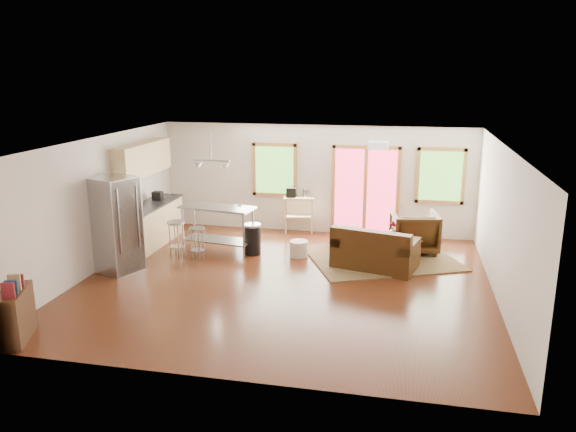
% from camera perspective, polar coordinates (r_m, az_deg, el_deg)
% --- Properties ---
extents(floor, '(7.50, 7.00, 0.02)m').
position_cam_1_polar(floor, '(10.56, -0.34, -6.77)').
color(floor, '#37180B').
rests_on(floor, ground).
extents(ceiling, '(7.50, 7.00, 0.02)m').
position_cam_1_polar(ceiling, '(9.92, -0.36, 7.48)').
color(ceiling, silver).
rests_on(ceiling, ground).
extents(back_wall, '(7.50, 0.02, 2.60)m').
position_cam_1_polar(back_wall, '(13.53, 2.81, 3.75)').
color(back_wall, beige).
rests_on(back_wall, ground).
extents(left_wall, '(0.02, 7.00, 2.60)m').
position_cam_1_polar(left_wall, '(11.54, -18.92, 1.08)').
color(left_wall, beige).
rests_on(left_wall, ground).
extents(right_wall, '(0.02, 7.00, 2.60)m').
position_cam_1_polar(right_wall, '(10.08, 21.03, -0.98)').
color(right_wall, beige).
rests_on(right_wall, ground).
extents(front_wall, '(7.50, 0.02, 2.60)m').
position_cam_1_polar(front_wall, '(6.93, -6.57, -6.95)').
color(front_wall, beige).
rests_on(front_wall, ground).
extents(window_left, '(1.10, 0.05, 1.30)m').
position_cam_1_polar(window_left, '(13.64, -1.37, 4.70)').
color(window_left, '#346321').
rests_on(window_left, back_wall).
extents(french_doors, '(1.60, 0.05, 2.10)m').
position_cam_1_polar(french_doors, '(13.39, 7.85, 2.64)').
color(french_doors, '#CC2C4C').
rests_on(french_doors, back_wall).
extents(window_right, '(1.10, 0.05, 1.30)m').
position_cam_1_polar(window_right, '(13.31, 15.24, 3.95)').
color(window_right, '#346321').
rests_on(window_right, back_wall).
extents(rug, '(3.56, 3.23, 0.03)m').
position_cam_1_polar(rug, '(11.96, 9.51, -4.26)').
color(rug, '#45623A').
rests_on(rug, floor).
extents(loveseat, '(1.78, 1.28, 0.86)m').
position_cam_1_polar(loveseat, '(11.30, 8.78, -3.63)').
color(loveseat, black).
rests_on(loveseat, floor).
extents(coffee_table, '(1.09, 0.77, 0.40)m').
position_cam_1_polar(coffee_table, '(11.94, 10.32, -2.68)').
color(coffee_table, '#372112').
rests_on(coffee_table, floor).
extents(armchair, '(1.09, 1.05, 0.98)m').
position_cam_1_polar(armchair, '(12.43, 12.70, -1.40)').
color(armchair, black).
rests_on(armchair, floor).
extents(ottoman, '(0.80, 0.80, 0.43)m').
position_cam_1_polar(ottoman, '(12.53, 6.19, -2.32)').
color(ottoman, black).
rests_on(ottoman, floor).
extents(pouf, '(0.50, 0.50, 0.34)m').
position_cam_1_polar(pouf, '(11.92, 1.10, -3.34)').
color(pouf, beige).
rests_on(pouf, floor).
extents(vase, '(0.21, 0.22, 0.34)m').
position_cam_1_polar(vase, '(12.13, 10.54, -1.52)').
color(vase, silver).
rests_on(vase, coffee_table).
extents(book, '(0.22, 0.09, 0.30)m').
position_cam_1_polar(book, '(11.91, 12.41, -1.80)').
color(book, maroon).
rests_on(book, coffee_table).
extents(cabinets, '(0.64, 2.24, 2.30)m').
position_cam_1_polar(cabinets, '(12.95, -13.96, 1.16)').
color(cabinets, tan).
rests_on(cabinets, floor).
extents(refrigerator, '(0.96, 0.95, 1.87)m').
position_cam_1_polar(refrigerator, '(11.38, -17.06, -0.84)').
color(refrigerator, '#B7BABC').
rests_on(refrigerator, floor).
extents(island, '(1.67, 0.87, 1.01)m').
position_cam_1_polar(island, '(12.19, -7.16, -0.48)').
color(island, '#B7BABC').
rests_on(island, floor).
extents(cup, '(0.13, 0.12, 0.11)m').
position_cam_1_polar(cup, '(12.18, -4.93, 1.09)').
color(cup, silver).
rests_on(cup, island).
extents(bar_stool_a, '(0.42, 0.42, 0.78)m').
position_cam_1_polar(bar_stool_a, '(11.98, -11.29, -1.47)').
color(bar_stool_a, '#B7BABC').
rests_on(bar_stool_a, floor).
extents(bar_stool_b, '(0.36, 0.36, 0.69)m').
position_cam_1_polar(bar_stool_b, '(11.77, -9.23, -2.00)').
color(bar_stool_b, '#B7BABC').
rests_on(bar_stool_b, floor).
extents(trash_can, '(0.43, 0.43, 0.67)m').
position_cam_1_polar(trash_can, '(12.04, -3.61, -2.34)').
color(trash_can, black).
rests_on(trash_can, floor).
extents(kitchen_cart, '(0.82, 0.62, 1.11)m').
position_cam_1_polar(kitchen_cart, '(13.55, 0.98, 1.46)').
color(kitchen_cart, tan).
rests_on(kitchen_cart, floor).
extents(bookshelf, '(0.62, 0.92, 1.01)m').
position_cam_1_polar(bookshelf, '(9.18, -25.99, -8.97)').
color(bookshelf, '#372112').
rests_on(bookshelf, floor).
extents(ceiling_flush, '(0.35, 0.35, 0.12)m').
position_cam_1_polar(ceiling_flush, '(10.31, 9.15, 7.12)').
color(ceiling_flush, white).
rests_on(ceiling_flush, ceiling).
extents(pendant_light, '(0.80, 0.18, 0.79)m').
position_cam_1_polar(pendant_light, '(11.97, -7.77, 5.12)').
color(pendant_light, gray).
rests_on(pendant_light, ceiling).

